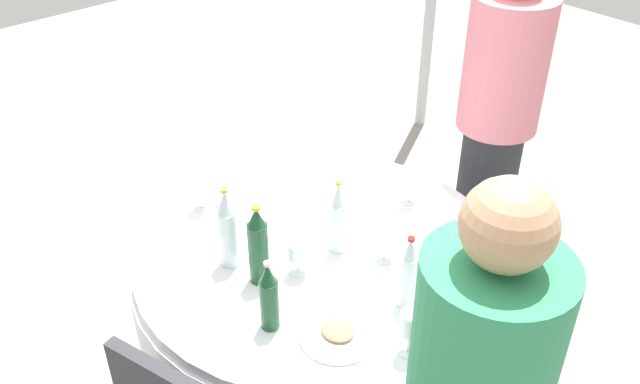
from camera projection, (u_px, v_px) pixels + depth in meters
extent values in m
plane|color=gray|center=(320.00, 384.00, 2.90)|extent=(10.00, 10.00, 0.00)
cylinder|color=white|center=(320.00, 252.00, 2.49)|extent=(1.33, 1.33, 0.04)
cylinder|color=white|center=(320.00, 279.00, 2.57)|extent=(1.36, 1.36, 0.22)
cylinder|color=slate|center=(320.00, 345.00, 2.76)|extent=(0.14, 0.14, 0.48)
cylinder|color=slate|center=(320.00, 382.00, 2.89)|extent=(0.56, 0.56, 0.03)
cylinder|color=#194728|center=(259.00, 253.00, 2.28)|extent=(0.07, 0.07, 0.23)
cone|color=#194728|center=(256.00, 217.00, 2.19)|extent=(0.06, 0.06, 0.06)
cylinder|color=gold|center=(256.00, 208.00, 2.17)|extent=(0.03, 0.03, 0.01)
cylinder|color=silver|center=(338.00, 228.00, 2.42)|extent=(0.06, 0.06, 0.20)
cone|color=silver|center=(338.00, 195.00, 2.34)|extent=(0.05, 0.05, 0.09)
cylinder|color=gold|center=(339.00, 183.00, 2.31)|extent=(0.02, 0.02, 0.01)
cylinder|color=#194728|center=(269.00, 304.00, 2.11)|extent=(0.06, 0.06, 0.18)
cone|color=#194728|center=(268.00, 274.00, 2.04)|extent=(0.05, 0.05, 0.07)
cylinder|color=silver|center=(267.00, 264.00, 2.02)|extent=(0.02, 0.02, 0.01)
cylinder|color=silver|center=(228.00, 238.00, 2.35)|extent=(0.07, 0.07, 0.22)
cone|color=silver|center=(225.00, 202.00, 2.27)|extent=(0.06, 0.06, 0.08)
cylinder|color=gold|center=(224.00, 190.00, 2.24)|extent=(0.03, 0.03, 0.01)
cylinder|color=silver|center=(407.00, 281.00, 2.19)|extent=(0.06, 0.06, 0.20)
cone|color=silver|center=(410.00, 249.00, 2.11)|extent=(0.05, 0.05, 0.07)
cylinder|color=red|center=(411.00, 239.00, 2.09)|extent=(0.02, 0.02, 0.01)
cylinder|color=white|center=(409.00, 202.00, 2.72)|extent=(0.06, 0.06, 0.00)
cylinder|color=white|center=(410.00, 193.00, 2.69)|extent=(0.01, 0.01, 0.08)
cylinder|color=white|center=(411.00, 178.00, 2.66)|extent=(0.07, 0.07, 0.06)
cylinder|color=gold|center=(411.00, 182.00, 2.66)|extent=(0.06, 0.06, 0.02)
cylinder|color=white|center=(384.00, 260.00, 2.42)|extent=(0.06, 0.06, 0.00)
cylinder|color=white|center=(384.00, 252.00, 2.40)|extent=(0.01, 0.01, 0.07)
cylinder|color=white|center=(385.00, 238.00, 2.37)|extent=(0.07, 0.07, 0.06)
cylinder|color=maroon|center=(385.00, 242.00, 2.38)|extent=(0.06, 0.06, 0.02)
cylinder|color=white|center=(202.00, 208.00, 2.68)|extent=(0.06, 0.06, 0.00)
cylinder|color=white|center=(201.00, 200.00, 2.66)|extent=(0.01, 0.01, 0.07)
cylinder|color=white|center=(200.00, 184.00, 2.62)|extent=(0.06, 0.06, 0.08)
cylinder|color=gold|center=(200.00, 189.00, 2.63)|extent=(0.05, 0.05, 0.03)
cylinder|color=white|center=(298.00, 272.00, 2.37)|extent=(0.06, 0.06, 0.00)
cylinder|color=white|center=(298.00, 265.00, 2.35)|extent=(0.01, 0.01, 0.06)
cylinder|color=white|center=(298.00, 251.00, 2.31)|extent=(0.07, 0.07, 0.06)
cylinder|color=white|center=(408.00, 352.00, 2.07)|extent=(0.06, 0.06, 0.00)
cylinder|color=white|center=(409.00, 342.00, 2.04)|extent=(0.01, 0.01, 0.08)
cylinder|color=white|center=(411.00, 323.00, 2.00)|extent=(0.06, 0.06, 0.08)
cylinder|color=white|center=(322.00, 203.00, 2.70)|extent=(0.21, 0.21, 0.02)
cylinder|color=white|center=(337.00, 334.00, 2.12)|extent=(0.24, 0.24, 0.02)
ellipsoid|color=tan|center=(337.00, 330.00, 2.11)|extent=(0.11, 0.10, 0.02)
cube|color=silver|center=(222.00, 324.00, 2.16)|extent=(0.14, 0.13, 0.00)
cube|color=silver|center=(259.00, 241.00, 2.51)|extent=(0.11, 0.16, 0.00)
cube|color=silver|center=(431.00, 260.00, 2.42)|extent=(0.18, 0.04, 0.00)
cube|color=white|center=(244.00, 203.00, 2.69)|extent=(0.18, 0.18, 0.02)
cylinder|color=#2D8C59|center=(483.00, 358.00, 1.58)|extent=(0.34, 0.34, 0.56)
sphere|color=tan|center=(508.00, 225.00, 1.37)|extent=(0.20, 0.20, 0.20)
cylinder|color=#26262B|center=(482.00, 210.00, 3.18)|extent=(0.26, 0.26, 0.89)
cylinder|color=#D8727F|center=(506.00, 64.00, 2.77)|extent=(0.34, 0.34, 0.56)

